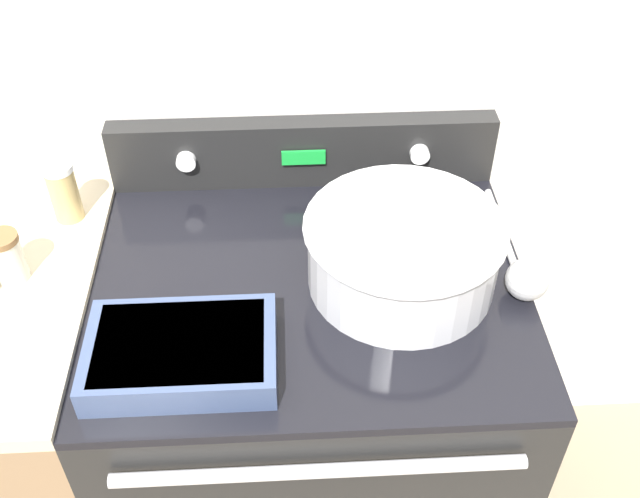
% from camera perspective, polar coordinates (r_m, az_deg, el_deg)
% --- Properties ---
extents(kitchen_wall, '(8.00, 0.05, 2.50)m').
position_cam_1_polar(kitchen_wall, '(1.50, -1.55, 17.09)').
color(kitchen_wall, silver).
rests_on(kitchen_wall, ground_plane).
extents(stove_range, '(0.80, 0.70, 0.91)m').
position_cam_1_polar(stove_range, '(1.73, -0.65, -13.21)').
color(stove_range, black).
rests_on(stove_range, ground_plane).
extents(control_panel, '(0.80, 0.07, 0.15)m').
position_cam_1_polar(control_panel, '(1.57, -1.30, 7.43)').
color(control_panel, black).
rests_on(control_panel, stove_range).
extents(mixing_bowl, '(0.36, 0.36, 0.14)m').
position_cam_1_polar(mixing_bowl, '(1.34, 6.35, -0.01)').
color(mixing_bowl, silver).
rests_on(mixing_bowl, stove_range).
extents(casserole_dish, '(0.31, 0.20, 0.06)m').
position_cam_1_polar(casserole_dish, '(1.24, -10.53, -7.68)').
color(casserole_dish, '#38476B').
rests_on(casserole_dish, stove_range).
extents(ladle, '(0.08, 0.34, 0.08)m').
position_cam_1_polar(ladle, '(1.39, 15.32, -1.88)').
color(ladle, '#B7B7B7').
rests_on(ladle, stove_range).
extents(spice_jar_white_cap, '(0.06, 0.06, 0.12)m').
position_cam_1_polar(spice_jar_white_cap, '(1.55, -18.94, 4.16)').
color(spice_jar_white_cap, tan).
rests_on(spice_jar_white_cap, side_counter).
extents(spice_jar_brown_cap, '(0.06, 0.06, 0.10)m').
position_cam_1_polar(spice_jar_brown_cap, '(1.45, -22.75, -0.56)').
color(spice_jar_brown_cap, beige).
rests_on(spice_jar_brown_cap, side_counter).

